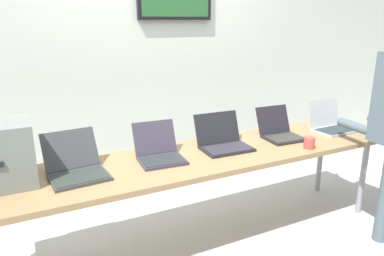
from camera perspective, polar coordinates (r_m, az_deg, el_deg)
The scene contains 11 objects.
ground at distance 3.05m, azimuth 1.79°, elevation -17.37°, with size 8.00×8.00×0.04m, color #B3B3B1.
back_wall at distance 3.59m, azimuth -6.69°, elevation 9.20°, with size 8.00×0.11×2.43m.
workbench at distance 2.72m, azimuth 1.92°, elevation -5.02°, with size 3.12×0.70×0.73m.
equipment_box at distance 2.43m, azimuth -27.86°, elevation -3.74°, with size 0.37×0.34×0.38m.
laptop_station_0 at distance 2.45m, azimuth -17.69°, elevation -5.72°, with size 0.38×0.43×0.25m.
laptop_station_1 at distance 2.60m, azimuth -5.14°, elevation -3.69°, with size 0.33×0.37×0.24m.
laptop_station_2 at distance 2.82m, azimuth 4.90°, elevation -1.98°, with size 0.39×0.35×0.25m.
laptop_station_3 at distance 3.15m, azimuth 13.54°, elevation -0.46°, with size 0.33×0.36×0.24m.
laptop_station_4 at distance 3.49m, azimuth 20.86°, elevation 0.65°, with size 0.38×0.32×0.25m.
coffee_mug at distance 2.95m, azimuth 17.85°, elevation -2.20°, with size 0.08×0.08×0.09m.
paper_sheet at distance 3.59m, azimuth 26.09°, elevation -0.51°, with size 0.25×0.32×0.00m.
Camera 1 is at (-1.22, -2.21, 1.68)m, focal length 34.12 mm.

